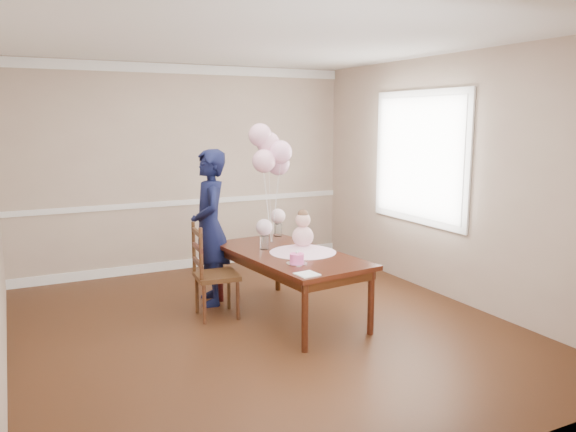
{
  "coord_description": "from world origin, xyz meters",
  "views": [
    {
      "loc": [
        -2.11,
        -4.73,
        2.0
      ],
      "look_at": [
        0.33,
        0.16,
        1.05
      ],
      "focal_mm": 35.0,
      "sensor_mm": 36.0,
      "label": 1
    }
  ],
  "objects": [
    {
      "name": "chair_leg_fr",
      "position": [
        -0.15,
        0.33,
        0.2
      ],
      "size": [
        0.04,
        0.04,
        0.41
      ],
      "primitive_type": "cylinder",
      "rotation": [
        0.0,
        0.0,
        -0.09
      ],
      "color": "#34190E",
      "rests_on": "floor"
    },
    {
      "name": "baby_hair",
      "position": [
        0.49,
        0.15,
        1.05
      ],
      "size": [
        0.11,
        0.11,
        0.11
      ],
      "primitive_type": "sphere",
      "color": "brown",
      "rests_on": "baby_head"
    },
    {
      "name": "chair_rail_trim",
      "position": [
        0.0,
        2.49,
        0.9
      ],
      "size": [
        4.5,
        0.02,
        0.07
      ],
      "primitive_type": "cube",
      "color": "white",
      "rests_on": "wall_back"
    },
    {
      "name": "chair_slat_top",
      "position": [
        -0.49,
        0.53,
        0.89
      ],
      "size": [
        0.06,
        0.38,
        0.05
      ],
      "primitive_type": "cube",
      "rotation": [
        0.0,
        0.0,
        -0.09
      ],
      "color": "#351E0E",
      "rests_on": "dining_chair_seat"
    },
    {
      "name": "baby_skirt",
      "position": [
        0.49,
        0.15,
        0.71
      ],
      "size": [
        0.75,
        0.75,
        0.09
      ],
      "primitive_type": "cone",
      "rotation": [
        0.0,
        0.0,
        0.11
      ],
      "color": "#FAB8D6",
      "rests_on": "dining_table_top"
    },
    {
      "name": "rose_vase_far",
      "position": [
        0.6,
        0.97,
        0.74
      ],
      "size": [
        0.1,
        0.1,
        0.14
      ],
      "primitive_type": "cylinder",
      "rotation": [
        0.0,
        0.0,
        0.11
      ],
      "color": "white",
      "rests_on": "dining_table_top"
    },
    {
      "name": "baby_head",
      "position": [
        0.49,
        0.15,
        1.0
      ],
      "size": [
        0.15,
        0.15,
        0.15
      ],
      "primitive_type": "sphere",
      "color": "beige",
      "rests_on": "baby_torso"
    },
    {
      "name": "chair_slat_mid",
      "position": [
        -0.49,
        0.53,
        0.74
      ],
      "size": [
        0.06,
        0.38,
        0.05
      ],
      "primitive_type": "cube",
      "rotation": [
        0.0,
        0.0,
        -0.09
      ],
      "color": "#35150E",
      "rests_on": "dining_chair_seat"
    },
    {
      "name": "balloon_weight",
      "position": [
        0.39,
        0.68,
        0.68
      ],
      "size": [
        0.04,
        0.04,
        0.02
      ],
      "primitive_type": "cylinder",
      "rotation": [
        0.0,
        0.0,
        0.11
      ],
      "color": "silver",
      "rests_on": "dining_table_top"
    },
    {
      "name": "floor",
      "position": [
        0.0,
        0.0,
        0.0
      ],
      "size": [
        4.5,
        5.0,
        0.0
      ],
      "primitive_type": "cube",
      "color": "#31190C",
      "rests_on": "ground"
    },
    {
      "name": "balloon_ribbon_d",
      "position": [
        0.35,
        0.73,
        1.19
      ],
      "size": [
        0.08,
        0.08,
        1.01
      ],
      "primitive_type": "cylinder",
      "rotation": [
        -0.09,
        -0.07,
        0.11
      ],
      "color": "white",
      "rests_on": "balloon_weight"
    },
    {
      "name": "roses_far",
      "position": [
        0.6,
        0.97,
        0.9
      ],
      "size": [
        0.17,
        0.17,
        0.17
      ],
      "primitive_type": "sphere",
      "color": "#FED5D9",
      "rests_on": "rose_vase_far"
    },
    {
      "name": "table_leg_br",
      "position": [
        0.63,
        1.04,
        0.31
      ],
      "size": [
        0.07,
        0.07,
        0.62
      ],
      "primitive_type": "cylinder",
      "rotation": [
        0.0,
        0.0,
        0.11
      ],
      "color": "black",
      "rests_on": "floor"
    },
    {
      "name": "dining_table_top",
      "position": [
        0.35,
        0.18,
        0.65
      ],
      "size": [
        1.09,
        1.87,
        0.04
      ],
      "primitive_type": "cube",
      "rotation": [
        0.0,
        0.0,
        0.11
      ],
      "color": "black",
      "rests_on": "table_leg_fl"
    },
    {
      "name": "chair_leg_bl",
      "position": [
        -0.46,
        0.7,
        0.2
      ],
      "size": [
        0.04,
        0.04,
        0.41
      ],
      "primitive_type": "cylinder",
      "rotation": [
        0.0,
        0.0,
        -0.09
      ],
      "color": "#341C0E",
      "rests_on": "floor"
    },
    {
      "name": "rose_vase_near",
      "position": [
        0.19,
        0.43,
        0.74
      ],
      "size": [
        0.1,
        0.1,
        0.14
      ],
      "primitive_type": "cylinder",
      "rotation": [
        0.0,
        0.0,
        0.11
      ],
      "color": "silver",
      "rests_on": "dining_table_top"
    },
    {
      "name": "balloon_ribbon_e",
      "position": [
        0.45,
        0.72,
        1.03
      ],
      "size": [
        0.12,
        0.08,
        0.69
      ],
      "primitive_type": "cylinder",
      "rotation": [
        -0.09,
        0.17,
        0.11
      ],
      "color": "white",
      "rests_on": "balloon_weight"
    },
    {
      "name": "cake_flower_a",
      "position": [
        0.22,
        -0.24,
        0.78
      ],
      "size": [
        0.03,
        0.03,
        0.03
      ],
      "primitive_type": "sphere",
      "color": "white",
      "rests_on": "birthday_cake"
    },
    {
      "name": "chair_back_post_l",
      "position": [
        -0.51,
        0.36,
        0.7
      ],
      "size": [
        0.04,
        0.04,
        0.53
      ],
      "primitive_type": "cylinder",
      "rotation": [
        0.0,
        0.0,
        -0.09
      ],
      "color": "#3E2011",
      "rests_on": "dining_chair_seat"
    },
    {
      "name": "chair_slat_low",
      "position": [
        -0.49,
        0.53,
        0.59
      ],
      "size": [
        0.06,
        0.38,
        0.05
      ],
      "primitive_type": "cube",
      "rotation": [
        0.0,
        0.0,
        -0.09
      ],
      "color": "#33180E",
      "rests_on": "dining_chair_seat"
    },
    {
      "name": "balloon_ribbon_c",
      "position": [
        0.39,
        0.72,
        1.14
      ],
      "size": [
        0.01,
        0.09,
        0.92
      ],
      "primitive_type": "cylinder",
      "rotation": [
        -0.09,
        0.02,
        0.11
      ],
      "color": "white",
      "rests_on": "balloon_weight"
    },
    {
      "name": "balloon_c",
      "position": [
        0.39,
        0.77,
        1.74
      ],
      "size": [
        0.25,
        0.25,
        0.25
      ],
      "primitive_type": "sphere",
      "color": "#E3A1B7",
      "rests_on": "balloon_ribbon_c"
    },
    {
      "name": "dining_chair_seat",
      "position": [
        -0.31,
        0.51,
        0.43
      ],
      "size": [
        0.46,
        0.46,
        0.05
      ],
      "primitive_type": "cube",
      "rotation": [
        0.0,
        0.0,
        -0.09
      ],
      "color": "#39200F",
      "rests_on": "chair_leg_fl"
    },
    {
      "name": "window_blinds",
      "position": [
        2.21,
        0.5,
        1.55
      ],
      "size": [
        0.01,
        1.5,
        1.4
      ],
      "primitive_type": "cube",
      "color": "silver",
      "rests_on": "wall_right"
    },
    {
      "name": "crown_molding",
      "position": [
        0.0,
        2.49,
        2.63
      ],
      "size": [
        4.5,
        0.02,
        0.12
      ],
      "primitive_type": "cube",
      "color": "white",
      "rests_on": "wall_back"
    },
    {
      "name": "table_leg_fl",
      "position": [
        0.07,
        -0.68,
        0.31
      ],
      "size": [
        0.07,
        0.07,
        0.62
      ],
      "primitive_type": "cylinder",
      "rotation": [
        0.0,
        0.0,
        0.11
      ],
      "color": "black",
      "rests_on": "floor"
    },
    {
      "name": "wall_right",
      "position": [
        2.25,
        0.0,
        1.35
      ],
      "size": [
        0.02,
        5.0,
        2.7
      ],
      "primitive_type": "cube",
      "color": "tan",
      "rests_on": "floor"
    },
    {
      "name": "chair_back_post_r",
      "position": [
        -0.48,
        0.7,
        0.7
      ],
      "size": [
        0.04,
        0.04,
        0.53
      ],
      "primitive_type": "cylinder",
      "rotation": [
        0.0,
        0.0,
        -0.09
      ],
      "color": "#321C0D",
      "rests_on": "dining_chair_seat"
    },
    {
      "name": "chair_leg_br",
      "position": [
        -0.12,
        0.67,
        0.2
      ],
      "size": [
        0.04,
        0.04,
        0.41
      ],
      "primitive_type": "cylinder",
      "rotation": [
        0.0,
        0.0,
        -0.09
      ],
      "color": "#351E0E",
      "rests_on": "floor"
    },
    {
      "name": "ceiling",
      "position": [
        0.0,
        0.0,
        2.7
      ],
      "size": [
        4.5,
        5.0,
        0.02
      ],
      "primitive_type": "cube",
      "color": "white",
      "rests_on": "wall_back"
    },
    {
      "name": "balloon_ribbon_b",
      "position": [
        0.43,
        0.66,
        1.1
      ],
      "size": [
        0.1,
        0.04,
        0.83
      ],
      "primitive_type": "cylinder",
      "rotation": [
        0.05,
        0.1,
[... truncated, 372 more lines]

